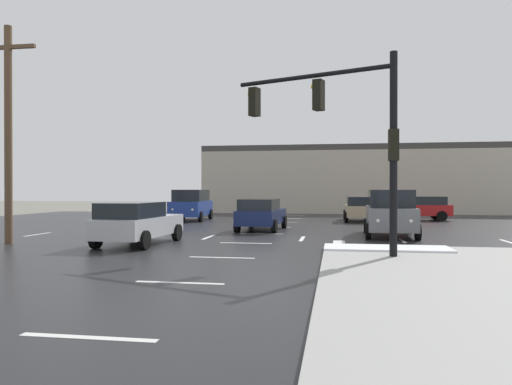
{
  "coord_description": "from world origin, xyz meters",
  "views": [
    {
      "loc": [
        3.36,
        -20.25,
        2.06
      ],
      "look_at": [
        -1.04,
        6.77,
        1.9
      ],
      "focal_mm": 34.28,
      "sensor_mm": 36.0,
      "label": 1
    }
  ],
  "objects_px": {
    "traffic_signal_mast": "(346,123)",
    "sedan_tan": "(360,208)",
    "sedan_navy": "(261,214)",
    "suv_blue": "(191,204)",
    "sedan_red": "(417,208)",
    "utility_pole_mid": "(8,130)",
    "suv_grey": "(390,212)",
    "sedan_silver": "(137,222)"
  },
  "relations": [
    {
      "from": "sedan_red",
      "to": "utility_pole_mid",
      "type": "height_order",
      "value": "utility_pole_mid"
    },
    {
      "from": "suv_blue",
      "to": "sedan_silver",
      "type": "relative_size",
      "value": 1.07
    },
    {
      "from": "sedan_silver",
      "to": "utility_pole_mid",
      "type": "height_order",
      "value": "utility_pole_mid"
    },
    {
      "from": "sedan_navy",
      "to": "utility_pole_mid",
      "type": "xyz_separation_m",
      "value": [
        -8.46,
        -7.5,
        3.45
      ]
    },
    {
      "from": "traffic_signal_mast",
      "to": "suv_grey",
      "type": "relative_size",
      "value": 1.2
    },
    {
      "from": "suv_blue",
      "to": "sedan_tan",
      "type": "xyz_separation_m",
      "value": [
        11.02,
        0.79,
        -0.24
      ]
    },
    {
      "from": "traffic_signal_mast",
      "to": "utility_pole_mid",
      "type": "distance_m",
      "value": 12.52
    },
    {
      "from": "sedan_navy",
      "to": "sedan_tan",
      "type": "height_order",
      "value": "same"
    },
    {
      "from": "traffic_signal_mast",
      "to": "sedan_tan",
      "type": "distance_m",
      "value": 17.45
    },
    {
      "from": "traffic_signal_mast",
      "to": "sedan_navy",
      "type": "distance_m",
      "value": 10.41
    },
    {
      "from": "utility_pole_mid",
      "to": "sedan_tan",
      "type": "bearing_deg",
      "value": 48.65
    },
    {
      "from": "sedan_tan",
      "to": "suv_grey",
      "type": "bearing_deg",
      "value": -175.84
    },
    {
      "from": "traffic_signal_mast",
      "to": "suv_blue",
      "type": "bearing_deg",
      "value": -37.64
    },
    {
      "from": "sedan_navy",
      "to": "utility_pole_mid",
      "type": "height_order",
      "value": "utility_pole_mid"
    },
    {
      "from": "sedan_navy",
      "to": "sedan_silver",
      "type": "distance_m",
      "value": 7.88
    },
    {
      "from": "sedan_navy",
      "to": "sedan_red",
      "type": "distance_m",
      "value": 13.21
    },
    {
      "from": "sedan_red",
      "to": "utility_pole_mid",
      "type": "bearing_deg",
      "value": 42.66
    },
    {
      "from": "suv_grey",
      "to": "utility_pole_mid",
      "type": "relative_size",
      "value": 0.6
    },
    {
      "from": "sedan_silver",
      "to": "sedan_tan",
      "type": "bearing_deg",
      "value": -27.84
    },
    {
      "from": "sedan_navy",
      "to": "utility_pole_mid",
      "type": "bearing_deg",
      "value": 134.2
    },
    {
      "from": "sedan_silver",
      "to": "utility_pole_mid",
      "type": "xyz_separation_m",
      "value": [
        -4.9,
        -0.47,
        3.45
      ]
    },
    {
      "from": "traffic_signal_mast",
      "to": "sedan_red",
      "type": "bearing_deg",
      "value": -83.73
    },
    {
      "from": "sedan_tan",
      "to": "traffic_signal_mast",
      "type": "bearing_deg",
      "value": 175.35
    },
    {
      "from": "sedan_red",
      "to": "sedan_navy",
      "type": "bearing_deg",
      "value": 45.09
    },
    {
      "from": "sedan_red",
      "to": "utility_pole_mid",
      "type": "relative_size",
      "value": 0.56
    },
    {
      "from": "suv_blue",
      "to": "sedan_navy",
      "type": "height_order",
      "value": "suv_blue"
    },
    {
      "from": "sedan_navy",
      "to": "utility_pole_mid",
      "type": "relative_size",
      "value": 0.56
    },
    {
      "from": "sedan_silver",
      "to": "suv_blue",
      "type": "bearing_deg",
      "value": 11.33
    },
    {
      "from": "sedan_navy",
      "to": "sedan_silver",
      "type": "bearing_deg",
      "value": 155.75
    },
    {
      "from": "sedan_red",
      "to": "utility_pole_mid",
      "type": "distance_m",
      "value": 24.73
    },
    {
      "from": "sedan_navy",
      "to": "sedan_red",
      "type": "bearing_deg",
      "value": -40.52
    },
    {
      "from": "sedan_tan",
      "to": "sedan_navy",
      "type": "bearing_deg",
      "value": 146.56
    },
    {
      "from": "sedan_tan",
      "to": "sedan_silver",
      "type": "height_order",
      "value": "same"
    },
    {
      "from": "sedan_navy",
      "to": "sedan_silver",
      "type": "xyz_separation_m",
      "value": [
        -3.56,
        -7.03,
        0.0
      ]
    },
    {
      "from": "sedan_tan",
      "to": "sedan_red",
      "type": "height_order",
      "value": "same"
    },
    {
      "from": "suv_grey",
      "to": "sedan_tan",
      "type": "distance_m",
      "value": 10.04
    },
    {
      "from": "suv_grey",
      "to": "sedan_red",
      "type": "relative_size",
      "value": 1.07
    },
    {
      "from": "suv_blue",
      "to": "sedan_silver",
      "type": "xyz_separation_m",
      "value": [
        2.24,
        -14.27,
        -0.24
      ]
    },
    {
      "from": "sedan_red",
      "to": "sedan_silver",
      "type": "height_order",
      "value": "same"
    },
    {
      "from": "suv_grey",
      "to": "sedan_red",
      "type": "bearing_deg",
      "value": 167.47
    },
    {
      "from": "suv_blue",
      "to": "sedan_red",
      "type": "bearing_deg",
      "value": 95.64
    },
    {
      "from": "utility_pole_mid",
      "to": "sedan_silver",
      "type": "bearing_deg",
      "value": 5.53
    }
  ]
}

